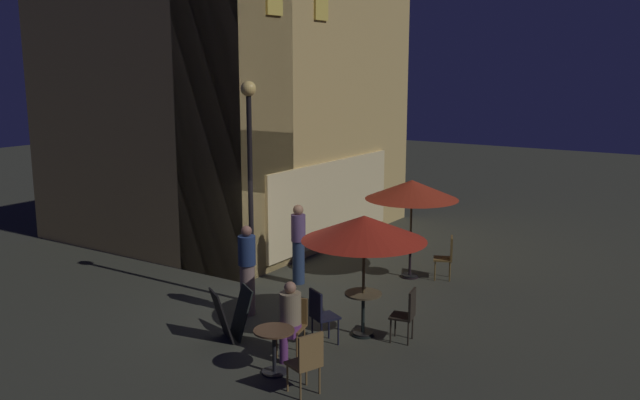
# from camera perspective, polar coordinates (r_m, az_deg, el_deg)

# --- Properties ---
(ground_plane) EXTENTS (60.00, 60.00, 0.00)m
(ground_plane) POSITION_cam_1_polar(r_m,az_deg,el_deg) (13.40, -3.94, -9.18)
(ground_plane) COLOR #36372C
(cafe_building) EXTENTS (7.97, 7.55, 8.61)m
(cafe_building) POSITION_cam_1_polar(r_m,az_deg,el_deg) (17.64, -7.27, 9.90)
(cafe_building) COLOR tan
(cafe_building) RESTS_ON ground
(street_lamp_near_corner) EXTENTS (0.30, 0.30, 4.41)m
(street_lamp_near_corner) POSITION_cam_1_polar(r_m,az_deg,el_deg) (13.08, -5.98, 3.52)
(street_lamp_near_corner) COLOR black
(street_lamp_near_corner) RESTS_ON ground
(menu_sandwich_board) EXTENTS (0.84, 0.81, 0.89)m
(menu_sandwich_board) POSITION_cam_1_polar(r_m,az_deg,el_deg) (11.90, -7.53, -9.57)
(menu_sandwich_board) COLOR black
(menu_sandwich_board) RESTS_ON ground
(cafe_table_0) EXTENTS (0.63, 0.63, 0.75)m
(cafe_table_0) POSITION_cam_1_polar(r_m,az_deg,el_deg) (15.29, 7.66, -4.70)
(cafe_table_0) COLOR black
(cafe_table_0) RESTS_ON ground
(cafe_table_1) EXTENTS (0.65, 0.65, 0.78)m
(cafe_table_1) POSITION_cam_1_polar(r_m,az_deg,el_deg) (11.96, 3.68, -8.99)
(cafe_table_1) COLOR black
(cafe_table_1) RESTS_ON ground
(cafe_table_2) EXTENTS (0.64, 0.64, 0.71)m
(cafe_table_2) POSITION_cam_1_polar(r_m,az_deg,el_deg) (10.58, -3.92, -12.08)
(cafe_table_2) COLOR black
(cafe_table_2) RESTS_ON ground
(patio_umbrella_0) EXTENTS (2.07, 2.07, 2.23)m
(patio_umbrella_0) POSITION_cam_1_polar(r_m,az_deg,el_deg) (14.95, 7.80, 0.84)
(patio_umbrella_0) COLOR black
(patio_umbrella_0) RESTS_ON ground
(patio_umbrella_1) EXTENTS (2.18, 2.18, 2.17)m
(patio_umbrella_1) POSITION_cam_1_polar(r_m,az_deg,el_deg) (11.55, 3.77, -2.44)
(patio_umbrella_1) COLOR black
(patio_umbrella_1) RESTS_ON ground
(cafe_chair_0) EXTENTS (0.53, 0.53, 0.98)m
(cafe_chair_0) POSITION_cam_1_polar(r_m,az_deg,el_deg) (15.26, 10.75, -4.54)
(cafe_chair_0) COLOR brown
(cafe_chair_0) RESTS_ON ground
(cafe_chair_1) EXTENTS (0.55, 0.55, 0.97)m
(cafe_chair_1) POSITION_cam_1_polar(r_m,az_deg,el_deg) (11.53, 0.04, -9.49)
(cafe_chair_1) COLOR black
(cafe_chair_1) RESTS_ON ground
(cafe_chair_2) EXTENTS (0.46, 0.46, 0.94)m
(cafe_chair_2) POSITION_cam_1_polar(r_m,az_deg,el_deg) (11.76, 7.41, -9.34)
(cafe_chair_2) COLOR black
(cafe_chair_2) RESTS_ON ground
(cafe_chair_3) EXTENTS (0.54, 0.54, 0.96)m
(cafe_chair_3) POSITION_cam_1_polar(r_m,az_deg,el_deg) (9.87, -1.10, -13.33)
(cafe_chair_3) COLOR brown
(cafe_chair_3) RESTS_ON ground
(cafe_chair_4) EXTENTS (0.53, 0.53, 0.93)m
(cafe_chair_4) POSITION_cam_1_polar(r_m,az_deg,el_deg) (11.22, -2.34, -10.20)
(cafe_chair_4) COLOR brown
(cafe_chair_4) RESTS_ON ground
(patron_seated_0) EXTENTS (0.54, 0.43, 1.27)m
(patron_seated_0) POSITION_cam_1_polar(r_m,az_deg,el_deg) (11.04, -2.63, -9.74)
(patron_seated_0) COLOR #622E6C
(patron_seated_0) RESTS_ON ground
(patron_standing_1) EXTENTS (0.33, 0.33, 1.75)m
(patron_standing_1) POSITION_cam_1_polar(r_m,az_deg,el_deg) (12.89, -6.20, -5.92)
(patron_standing_1) COLOR #79615B
(patron_standing_1) RESTS_ON ground
(patron_standing_2) EXTENTS (0.31, 0.31, 1.76)m
(patron_standing_2) POSITION_cam_1_polar(r_m,az_deg,el_deg) (14.62, -1.85, -3.71)
(patron_standing_2) COLOR navy
(patron_standing_2) RESTS_ON ground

